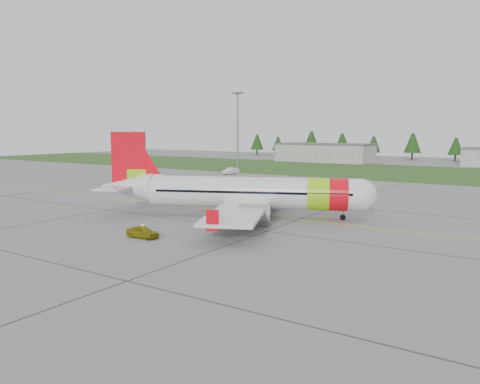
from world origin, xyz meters
The scene contains 9 objects.
ground centered at (0.00, 0.00, 0.00)m, with size 320.00×320.00×0.00m, color gray.
aircraft centered at (3.65, 5.99, 3.04)m, with size 33.05×31.38×10.54m.
follow_me_car centered at (1.10, -9.47, 1.77)m, with size 1.42×1.20×3.54m, color yellow.
service_van centered at (-30.70, 52.91, 2.44)m, with size 1.70×1.61×4.88m, color silver.
grass_strip centered at (0.00, 82.00, 0.01)m, with size 320.00×50.00×0.03m, color #30561E.
taxi_guideline centered at (0.00, 8.00, 0.01)m, with size 120.00×0.25×0.02m, color gold.
hangar_west centered at (-30.00, 110.00, 3.00)m, with size 32.00×14.00×6.00m, color #A8A8A3.
floodlight_mast centered at (-32.00, 58.00, 10.00)m, with size 0.50×0.50×20.00m, color slate.
treeline centered at (0.00, 138.00, 5.00)m, with size 160.00×8.00×10.00m, color #1C3F14, non-canonical shape.
Camera 1 is at (34.41, -42.60, 10.66)m, focal length 35.00 mm.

